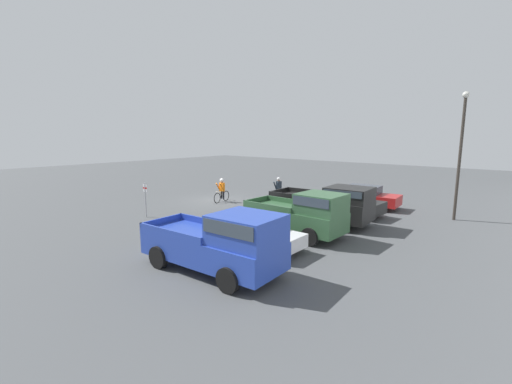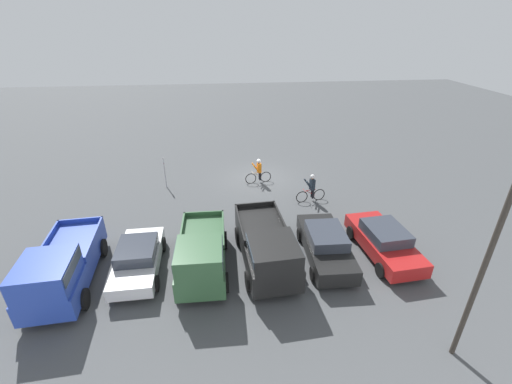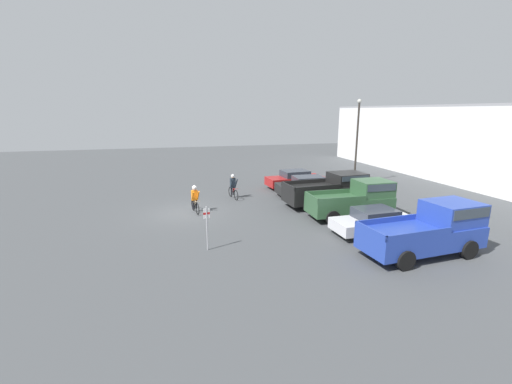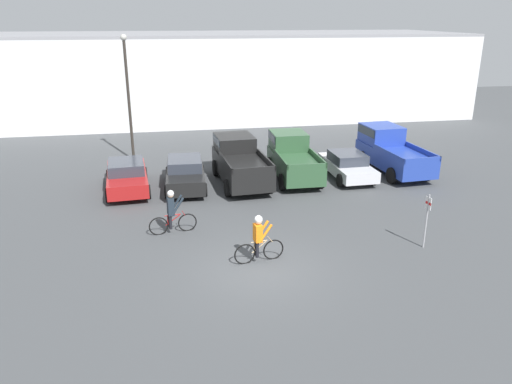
{
  "view_description": "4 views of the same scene",
  "coord_description": "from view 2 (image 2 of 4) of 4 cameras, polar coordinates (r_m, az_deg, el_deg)",
  "views": [
    {
      "loc": [
        16.99,
        18.24,
        4.8
      ],
      "look_at": [
        0.65,
        4.3,
        1.2
      ],
      "focal_mm": 24.0,
      "sensor_mm": 36.0,
      "label": 1
    },
    {
      "loc": [
        2.57,
        21.53,
        10.0
      ],
      "look_at": [
        0.65,
        4.3,
        1.2
      ],
      "focal_mm": 24.0,
      "sensor_mm": 36.0,
      "label": 2
    },
    {
      "loc": [
        20.82,
        -1.1,
        6.17
      ],
      "look_at": [
        0.65,
        4.3,
        1.2
      ],
      "focal_mm": 24.0,
      "sensor_mm": 36.0,
      "label": 3
    },
    {
      "loc": [
        -2.83,
        -14.7,
        8.04
      ],
      "look_at": [
        0.65,
        4.3,
        1.2
      ],
      "focal_mm": 35.0,
      "sensor_mm": 36.0,
      "label": 4
    }
  ],
  "objects": [
    {
      "name": "cyclist_1",
      "position": [
        20.89,
        9.23,
        0.7
      ],
      "size": [
        1.87,
        0.53,
        1.79
      ],
      "color": "black",
      "rests_on": "ground_plane"
    },
    {
      "name": "sedan_0",
      "position": [
        17.21,
        20.54,
        -7.61
      ],
      "size": [
        2.29,
        4.75,
        1.45
      ],
      "color": "maroon",
      "rests_on": "ground_plane"
    },
    {
      "name": "pickup_truck_0",
      "position": [
        15.12,
        1.88,
        -9.08
      ],
      "size": [
        2.56,
        5.55,
        2.14
      ],
      "color": "black",
      "rests_on": "ground_plane"
    },
    {
      "name": "pickup_truck_1",
      "position": [
        14.85,
        -9.06,
        -10.16
      ],
      "size": [
        2.22,
        4.92,
        2.19
      ],
      "color": "#2D5133",
      "rests_on": "ground_plane"
    },
    {
      "name": "sedan_2",
      "position": [
        16.03,
        -19.05,
        -10.32
      ],
      "size": [
        2.04,
        4.36,
        1.35
      ],
      "color": "silver",
      "rests_on": "ground_plane"
    },
    {
      "name": "cyclist_0",
      "position": [
        23.03,
        0.43,
        3.57
      ],
      "size": [
        1.8,
        0.52,
        1.73
      ],
      "color": "black",
      "rests_on": "ground_plane"
    },
    {
      "name": "lamppost",
      "position": [
        11.75,
        34.4,
        -8.26
      ],
      "size": [
        0.36,
        0.36,
        7.11
      ],
      "color": "#2D2823",
      "rests_on": "ground_plane"
    },
    {
      "name": "pickup_truck_2",
      "position": [
        15.94,
        -29.84,
        -10.89
      ],
      "size": [
        2.53,
        5.52,
        2.27
      ],
      "color": "#233D9E",
      "rests_on": "ground_plane"
    },
    {
      "name": "ground_plane",
      "position": [
        23.88,
        0.4,
        2.16
      ],
      "size": [
        80.0,
        80.0,
        0.0
      ],
      "primitive_type": "plane",
      "color": "#424447"
    },
    {
      "name": "fire_lane_sign",
      "position": [
        23.03,
        -15.01,
        3.63
      ],
      "size": [
        0.07,
        0.3,
        2.06
      ],
      "color": "#9E9EA3",
      "rests_on": "ground_plane"
    },
    {
      "name": "sedan_1",
      "position": [
        16.23,
        11.5,
        -8.52
      ],
      "size": [
        2.09,
        4.75,
        1.47
      ],
      "color": "black",
      "rests_on": "ground_plane"
    }
  ]
}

